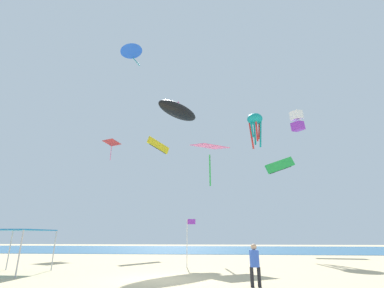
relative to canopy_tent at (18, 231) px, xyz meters
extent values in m
cube|color=#D1BA8C|center=(8.91, -1.64, -2.28)|extent=(110.00, 110.00, 0.10)
cube|color=#28608C|center=(8.91, 29.95, -2.21)|extent=(110.00, 25.69, 0.03)
cylinder|color=#B2B2B7|center=(1.45, -1.60, -1.09)|extent=(0.07, 0.07, 2.28)
cylinder|color=#B2B2B7|center=(-1.45, 1.60, -1.09)|extent=(0.07, 0.07, 2.28)
cylinder|color=#B2B2B7|center=(1.45, 1.60, -1.09)|extent=(0.07, 0.07, 2.28)
cube|color=#1972B7|center=(0.00, 0.00, 0.08)|extent=(2.96, 3.27, 0.06)
cylinder|color=black|center=(12.86, -3.33, -1.85)|extent=(0.15, 0.15, 0.76)
cylinder|color=black|center=(13.16, -3.29, -1.85)|extent=(0.15, 0.15, 0.76)
cylinder|color=blue|center=(13.01, -3.31, -1.14)|extent=(0.40, 0.40, 0.66)
sphere|color=tan|center=(13.01, -3.31, -0.68)|extent=(0.25, 0.25, 0.25)
cylinder|color=silver|center=(9.45, 4.03, -0.68)|extent=(0.06, 0.06, 3.10)
cube|color=purple|center=(9.76, 4.03, 0.69)|extent=(0.55, 0.02, 0.35)
cube|color=red|center=(-3.20, 21.22, 12.54)|extent=(2.56, 2.55, 0.34)
cylinder|color=pink|center=(-3.20, 21.22, 10.94)|extent=(0.12, 0.12, 2.05)
cube|color=yellow|center=(3.68, 20.75, 11.77)|extent=(2.77, 2.55, 2.15)
cube|color=black|center=(3.68, 20.75, 11.30)|extent=(2.11, 1.85, 1.19)
ellipsoid|color=teal|center=(17.24, 20.67, 15.26)|extent=(2.94, 2.94, 1.53)
cylinder|color=teal|center=(16.70, 20.31, 13.61)|extent=(0.43, 0.37, 2.37)
cylinder|color=red|center=(17.28, 20.03, 13.26)|extent=(0.26, 0.54, 3.07)
cylinder|color=teal|center=(17.82, 20.39, 12.91)|extent=(0.57, 0.40, 3.77)
cylinder|color=red|center=(17.78, 21.03, 13.61)|extent=(0.43, 0.37, 2.37)
cylinder|color=teal|center=(17.20, 21.32, 13.26)|extent=(0.26, 0.54, 3.07)
cylinder|color=red|center=(16.66, 20.96, 12.91)|extent=(0.57, 0.40, 3.77)
cone|color=blue|center=(1.72, 12.04, 21.23)|extent=(3.28, 3.26, 1.07)
cylinder|color=teal|center=(2.03, 13.12, 20.39)|extent=(1.28, 0.45, 1.71)
ellipsoid|color=black|center=(6.98, 16.40, 14.92)|extent=(5.62, 6.47, 2.16)
cone|color=pink|center=(6.98, 16.40, 15.93)|extent=(1.40, 1.38, 0.81)
cube|color=white|center=(20.62, 13.22, 12.38)|extent=(1.57, 1.56, 1.08)
cube|color=purple|center=(20.62, 13.22, 11.10)|extent=(1.57, 1.56, 1.08)
cube|color=pink|center=(11.01, 10.10, 8.07)|extent=(3.94, 3.92, 0.70)
cylinder|color=green|center=(11.01, 10.10, 5.70)|extent=(0.19, 0.19, 3.05)
cube|color=green|center=(20.91, 24.35, 9.45)|extent=(4.52, 1.29, 2.77)
cube|color=black|center=(20.91, 24.35, 8.84)|extent=(3.44, 0.91, 1.53)
camera|label=1|loc=(11.43, -16.14, -0.23)|focal=26.33mm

